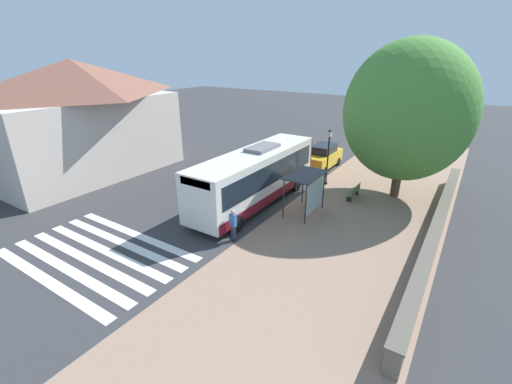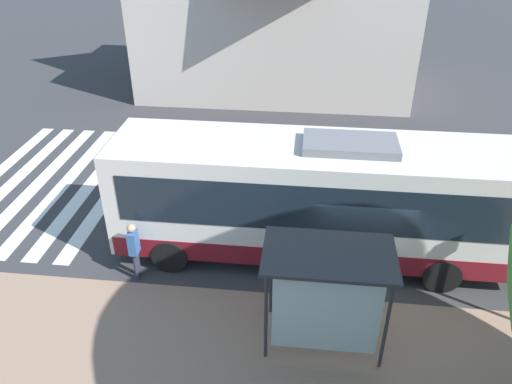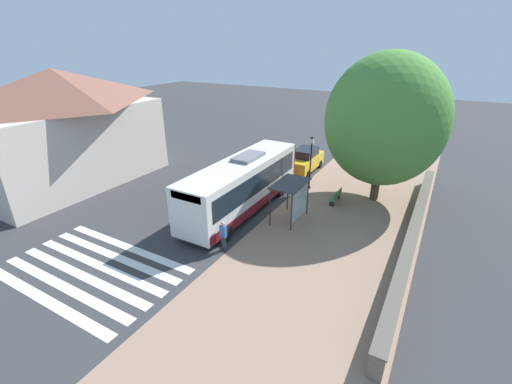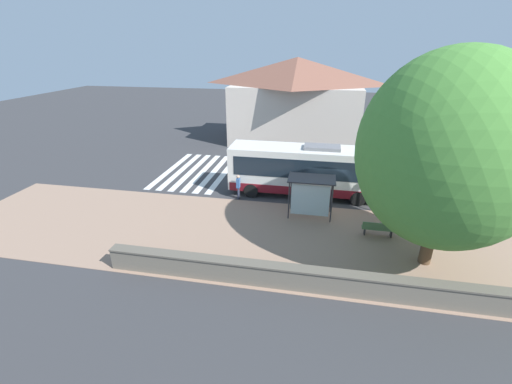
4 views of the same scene
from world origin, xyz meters
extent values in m
plane|color=#353538|center=(0.00, 0.00, 0.00)|extent=(120.00, 120.00, 0.00)
cube|color=#937560|center=(-4.50, 0.00, 0.01)|extent=(9.00, 44.00, 0.02)
cube|color=silver|center=(5.00, 8.32, 0.00)|extent=(9.00, 0.50, 0.01)
cube|color=silver|center=(5.00, 9.27, 0.00)|extent=(9.00, 0.50, 0.01)
cube|color=silver|center=(5.00, 10.22, 0.00)|extent=(9.00, 0.50, 0.01)
cube|color=silver|center=(5.00, 11.17, 0.00)|extent=(9.00, 0.50, 0.01)
cube|color=silver|center=(5.00, 12.12, 0.00)|extent=(9.00, 0.50, 0.01)
cube|color=silver|center=(5.00, 13.07, 0.00)|extent=(9.00, 0.50, 0.01)
cube|color=#6B6356|center=(-8.55, 0.00, 0.51)|extent=(0.50, 20.00, 1.02)
cube|color=#5B5449|center=(-8.55, 0.00, 1.06)|extent=(0.60, 20.00, 0.08)
cube|color=beige|center=(16.63, 3.50, 3.00)|extent=(7.94, 13.30, 5.99)
pyramid|color=brown|center=(16.63, 3.50, 7.34)|extent=(8.54, 13.90, 2.70)
cube|color=silver|center=(1.91, 1.29, 1.94)|extent=(2.63, 10.98, 2.97)
cube|color=black|center=(1.91, 1.29, 2.32)|extent=(2.67, 10.10, 1.31)
cube|color=maroon|center=(1.91, 1.29, 0.75)|extent=(2.67, 10.76, 0.59)
cube|color=maroon|center=(1.91, -4.17, 1.94)|extent=(2.67, 0.06, 2.85)
cube|color=black|center=(1.91, 6.74, 3.12)|extent=(1.97, 0.08, 0.42)
cube|color=slate|center=(1.91, 0.47, 3.53)|extent=(1.32, 2.42, 0.22)
cylinder|color=black|center=(0.68, 5.14, 0.50)|extent=(0.30, 1.00, 1.00)
cylinder|color=black|center=(3.15, 5.14, 0.50)|extent=(0.30, 1.00, 1.00)
cylinder|color=black|center=(0.68, -2.11, 0.50)|extent=(0.30, 1.00, 1.00)
cylinder|color=black|center=(3.15, -2.11, 0.50)|extent=(0.30, 1.00, 1.00)
cylinder|color=#2D2D33|center=(-0.65, -0.30, 1.22)|extent=(0.08, 0.08, 2.43)
cylinder|color=#2D2D33|center=(-0.65, 2.24, 1.22)|extent=(0.08, 0.08, 2.43)
cylinder|color=#2D2D33|center=(-2.06, -0.30, 1.22)|extent=(0.08, 0.08, 2.43)
cylinder|color=#2D2D33|center=(-2.06, 2.24, 1.22)|extent=(0.08, 0.08, 2.43)
cube|color=#2D2D33|center=(-1.35, 0.97, 2.47)|extent=(1.71, 2.84, 0.08)
cube|color=silver|center=(-2.04, 0.97, 1.34)|extent=(0.03, 2.29, 1.95)
cylinder|color=#2D3347|center=(0.17, 5.95, 0.42)|extent=(0.12, 0.12, 0.84)
cylinder|color=#2D3347|center=(0.33, 5.95, 0.42)|extent=(0.12, 0.12, 0.84)
cube|color=#38609E|center=(0.25, 5.95, 1.18)|extent=(0.34, 0.22, 0.68)
sphere|color=tan|center=(0.25, 5.95, 1.64)|extent=(0.23, 0.23, 0.23)
cube|color=#4C7247|center=(-3.14, -2.93, 0.45)|extent=(0.40, 1.79, 0.06)
cube|color=#4C7247|center=(-3.31, -2.93, 0.68)|extent=(0.04, 1.79, 0.40)
cube|color=black|center=(-3.14, -3.64, 0.23)|extent=(0.32, 0.06, 0.45)
cube|color=black|center=(-3.14, -2.21, 0.23)|extent=(0.32, 0.06, 0.45)
cylinder|color=black|center=(-0.62, -4.39, 0.08)|extent=(0.24, 0.24, 0.16)
cylinder|color=black|center=(-0.62, -4.39, 1.81)|extent=(0.10, 0.10, 3.61)
cube|color=silver|center=(-0.62, -4.39, 3.79)|extent=(0.24, 0.24, 0.35)
pyramid|color=black|center=(-0.62, -4.39, 4.03)|extent=(0.28, 0.28, 0.14)
cylinder|color=brown|center=(-5.40, -4.85, 1.76)|extent=(0.58, 0.58, 3.53)
ellipsoid|color=#4C8C38|center=(-5.40, -4.85, 5.69)|extent=(7.88, 7.88, 8.66)
cube|color=gold|center=(1.20, -7.94, 0.80)|extent=(1.87, 4.63, 1.05)
cube|color=black|center=(1.20, -8.06, 1.64)|extent=(1.59, 2.41, 0.65)
cylinder|color=black|center=(0.31, -6.44, 0.32)|extent=(0.22, 0.64, 0.64)
cylinder|color=black|center=(2.08, -6.44, 0.32)|extent=(0.22, 0.64, 0.64)
cylinder|color=black|center=(0.31, -9.44, 0.32)|extent=(0.22, 0.64, 0.64)
cylinder|color=black|center=(2.08, -9.44, 0.32)|extent=(0.22, 0.64, 0.64)
camera|label=1|loc=(-9.22, 18.36, 9.12)|focal=24.00mm
camera|label=2|loc=(-9.82, 1.58, 9.06)|focal=35.00mm
camera|label=3|loc=(-9.03, 18.81, 10.41)|focal=24.00mm
camera|label=4|loc=(-20.86, 0.67, 9.99)|focal=24.00mm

